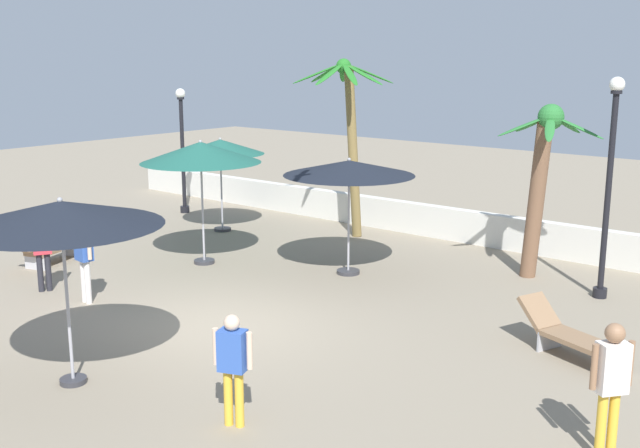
{
  "coord_description": "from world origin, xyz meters",
  "views": [
    {
      "loc": [
        9.76,
        -8.9,
        4.83
      ],
      "look_at": [
        0.0,
        3.02,
        1.4
      ],
      "focal_mm": 42.85,
      "sensor_mm": 36.0,
      "label": 1
    }
  ],
  "objects_px": {
    "lounge_chair_1": "(46,249)",
    "lamp_post_2": "(609,182)",
    "palm_tree_1": "(541,171)",
    "lamp_post_1": "(182,146)",
    "patio_umbrella_2": "(220,147)",
    "palm_tree_2": "(350,120)",
    "guest_1": "(42,246)",
    "patio_umbrella_1": "(201,153)",
    "patio_umbrella_0": "(349,169)",
    "guest_2": "(84,251)",
    "guest_0": "(233,360)",
    "patio_umbrella_3": "(61,214)",
    "lounge_chair_0": "(569,334)",
    "guest_3": "(611,378)"
  },
  "relations": [
    {
      "from": "patio_umbrella_2",
      "to": "palm_tree_2",
      "type": "xyz_separation_m",
      "value": [
        3.03,
        1.85,
        0.8
      ]
    },
    {
      "from": "lamp_post_1",
      "to": "guest_3",
      "type": "bearing_deg",
      "value": -23.34
    },
    {
      "from": "patio_umbrella_3",
      "to": "guest_1",
      "type": "xyz_separation_m",
      "value": [
        -4.46,
        2.25,
        -1.63
      ]
    },
    {
      "from": "patio_umbrella_0",
      "to": "guest_1",
      "type": "distance_m",
      "value": 6.65
    },
    {
      "from": "lamp_post_1",
      "to": "guest_0",
      "type": "distance_m",
      "value": 14.39
    },
    {
      "from": "lamp_post_2",
      "to": "guest_0",
      "type": "height_order",
      "value": "lamp_post_2"
    },
    {
      "from": "patio_umbrella_3",
      "to": "palm_tree_2",
      "type": "relative_size",
      "value": 0.62
    },
    {
      "from": "patio_umbrella_3",
      "to": "palm_tree_1",
      "type": "distance_m",
      "value": 10.13
    },
    {
      "from": "palm_tree_2",
      "to": "patio_umbrella_0",
      "type": "bearing_deg",
      "value": -52.91
    },
    {
      "from": "palm_tree_1",
      "to": "lamp_post_1",
      "type": "xyz_separation_m",
      "value": [
        -11.46,
        -0.18,
        -0.31
      ]
    },
    {
      "from": "patio_umbrella_1",
      "to": "lounge_chair_1",
      "type": "height_order",
      "value": "patio_umbrella_1"
    },
    {
      "from": "guest_0",
      "to": "guest_2",
      "type": "distance_m",
      "value": 6.22
    },
    {
      "from": "lamp_post_2",
      "to": "guest_0",
      "type": "xyz_separation_m",
      "value": [
        -1.81,
        -8.57,
        -1.44
      ]
    },
    {
      "from": "lounge_chair_0",
      "to": "guest_3",
      "type": "height_order",
      "value": "guest_3"
    },
    {
      "from": "patio_umbrella_0",
      "to": "palm_tree_1",
      "type": "height_order",
      "value": "palm_tree_1"
    },
    {
      "from": "palm_tree_1",
      "to": "guest_1",
      "type": "height_order",
      "value": "palm_tree_1"
    },
    {
      "from": "guest_0",
      "to": "guest_1",
      "type": "xyz_separation_m",
      "value": [
        -7.3,
        1.66,
        0.04
      ]
    },
    {
      "from": "palm_tree_1",
      "to": "lamp_post_1",
      "type": "height_order",
      "value": "lamp_post_1"
    },
    {
      "from": "guest_3",
      "to": "guest_0",
      "type": "bearing_deg",
      "value": -151.35
    },
    {
      "from": "palm_tree_1",
      "to": "guest_3",
      "type": "bearing_deg",
      "value": -60.1
    },
    {
      "from": "lamp_post_1",
      "to": "lounge_chair_1",
      "type": "height_order",
      "value": "lamp_post_1"
    },
    {
      "from": "lamp_post_2",
      "to": "guest_2",
      "type": "xyz_separation_m",
      "value": [
        -7.78,
        -6.81,
        -1.32
      ]
    },
    {
      "from": "guest_2",
      "to": "lounge_chair_1",
      "type": "bearing_deg",
      "value": 161.84
    },
    {
      "from": "lamp_post_2",
      "to": "guest_2",
      "type": "height_order",
      "value": "lamp_post_2"
    },
    {
      "from": "guest_0",
      "to": "guest_1",
      "type": "height_order",
      "value": "guest_1"
    },
    {
      "from": "patio_umbrella_1",
      "to": "palm_tree_2",
      "type": "bearing_deg",
      "value": 78.94
    },
    {
      "from": "guest_2",
      "to": "patio_umbrella_1",
      "type": "bearing_deg",
      "value": 96.45
    },
    {
      "from": "lounge_chair_1",
      "to": "lamp_post_2",
      "type": "bearing_deg",
      "value": 28.0
    },
    {
      "from": "lamp_post_1",
      "to": "guest_0",
      "type": "relative_size",
      "value": 2.47
    },
    {
      "from": "lounge_chair_1",
      "to": "guest_2",
      "type": "bearing_deg",
      "value": -18.16
    },
    {
      "from": "lounge_chair_1",
      "to": "patio_umbrella_0",
      "type": "bearing_deg",
      "value": 33.67
    },
    {
      "from": "patio_umbrella_0",
      "to": "patio_umbrella_1",
      "type": "height_order",
      "value": "patio_umbrella_1"
    },
    {
      "from": "patio_umbrella_2",
      "to": "lamp_post_1",
      "type": "xyz_separation_m",
      "value": [
        -2.75,
        1.0,
        -0.26
      ]
    },
    {
      "from": "palm_tree_1",
      "to": "guest_0",
      "type": "xyz_separation_m",
      "value": [
        -0.2,
        -9.06,
        -1.46
      ]
    },
    {
      "from": "patio_umbrella_0",
      "to": "guest_1",
      "type": "bearing_deg",
      "value": -129.15
    },
    {
      "from": "palm_tree_1",
      "to": "guest_1",
      "type": "xyz_separation_m",
      "value": [
        -7.5,
        -7.4,
        -1.42
      ]
    },
    {
      "from": "lamp_post_1",
      "to": "guest_1",
      "type": "height_order",
      "value": "lamp_post_1"
    },
    {
      "from": "palm_tree_2",
      "to": "guest_2",
      "type": "height_order",
      "value": "palm_tree_2"
    },
    {
      "from": "patio_umbrella_0",
      "to": "patio_umbrella_2",
      "type": "relative_size",
      "value": 1.11
    },
    {
      "from": "guest_1",
      "to": "guest_3",
      "type": "bearing_deg",
      "value": 2.96
    },
    {
      "from": "patio_umbrella_1",
      "to": "lounge_chair_0",
      "type": "relative_size",
      "value": 1.49
    },
    {
      "from": "palm_tree_1",
      "to": "patio_umbrella_3",
      "type": "bearing_deg",
      "value": -107.48
    },
    {
      "from": "patio_umbrella_3",
      "to": "guest_3",
      "type": "relative_size",
      "value": 1.68
    },
    {
      "from": "palm_tree_1",
      "to": "guest_2",
      "type": "distance_m",
      "value": 9.65
    },
    {
      "from": "patio_umbrella_0",
      "to": "lounge_chair_1",
      "type": "bearing_deg",
      "value": -146.33
    },
    {
      "from": "guest_0",
      "to": "guest_1",
      "type": "distance_m",
      "value": 7.48
    },
    {
      "from": "patio_umbrella_1",
      "to": "patio_umbrella_2",
      "type": "height_order",
      "value": "patio_umbrella_1"
    },
    {
      "from": "guest_0",
      "to": "lamp_post_1",
      "type": "bearing_deg",
      "value": 141.72
    },
    {
      "from": "lounge_chair_0",
      "to": "patio_umbrella_0",
      "type": "bearing_deg",
      "value": 164.41
    },
    {
      "from": "lamp_post_1",
      "to": "lounge_chair_0",
      "type": "relative_size",
      "value": 1.95
    }
  ]
}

